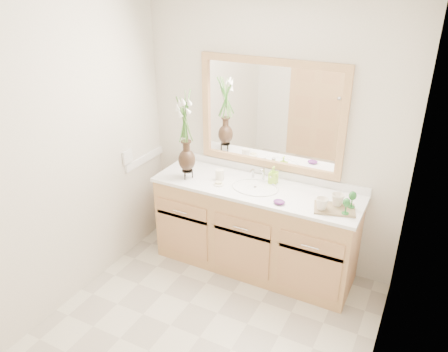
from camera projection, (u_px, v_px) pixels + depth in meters
The scene contains 20 objects.
floor at pixel (200, 337), 3.33m from camera, with size 2.60×2.60×0.00m, color beige.
wall_back at pixel (270, 137), 3.86m from camera, with size 2.40×0.02×2.40m, color silver.
wall_front at pixel (32, 333), 1.77m from camera, with size 2.40×0.02×2.40m, color silver.
wall_left at pixel (59, 164), 3.31m from camera, with size 0.02×2.60×2.40m, color silver.
wall_right at pixel (389, 247), 2.32m from camera, with size 0.02×2.60×2.40m, color silver.
vanity at pixel (255, 229), 3.97m from camera, with size 1.80×0.55×0.80m.
counter at pixel (256, 188), 3.80m from camera, with size 1.84×0.57×0.03m, color white.
sink at pixel (255, 193), 3.80m from camera, with size 0.38×0.34×0.23m.
mirror at pixel (270, 115), 3.76m from camera, with size 1.32×0.04×0.97m.
switch_plate at pixel (127, 157), 4.02m from camera, with size 0.02×0.12×0.12m, color white.
flower_vase at pixel (185, 125), 3.74m from camera, with size 0.18×0.18×0.74m.
tumbler at pixel (220, 175), 3.90m from camera, with size 0.08×0.08×0.10m, color white.
soap_dish at pixel (219, 184), 3.82m from camera, with size 0.09×0.09×0.03m.
soap_bottle at pixel (273, 176), 3.83m from camera, with size 0.06×0.07×0.14m, color #A9EA37.
purple_dish at pixel (279, 202), 3.51m from camera, with size 0.10×0.08×0.03m, color #5B2268.
tray at pixel (334, 209), 3.43m from camera, with size 0.31×0.21×0.02m, color brown.
mug_left at pixel (322, 203), 3.39m from camera, with size 0.10×0.09×0.10m, color white.
mug_right at pixel (338, 199), 3.44m from camera, with size 0.10×0.10×0.10m, color white.
goblet_front at pixel (347, 203), 3.31m from camera, with size 0.06×0.06×0.13m.
goblet_back at pixel (353, 197), 3.40m from camera, with size 0.06×0.06×0.14m.
Camera 1 is at (1.30, -2.13, 2.53)m, focal length 35.00 mm.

